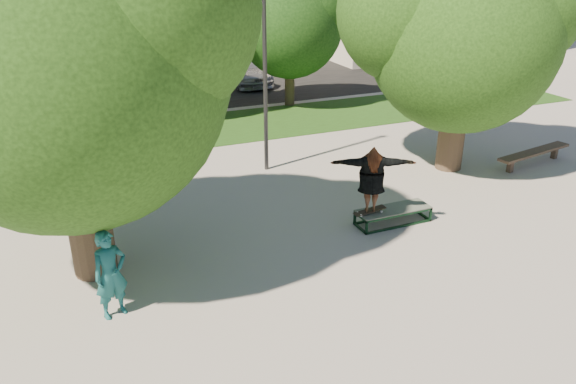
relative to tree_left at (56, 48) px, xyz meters
name	(u,v)px	position (x,y,z in m)	size (l,w,h in m)	color
ground	(306,253)	(4.29, -1.09, -4.42)	(120.00, 120.00, 0.00)	#9F9892
grass_strip	(223,127)	(5.29, 8.41, -4.41)	(30.00, 4.00, 0.02)	#203F12
asphalt_strip	(160,91)	(4.29, 14.91, -4.42)	(40.00, 8.00, 0.01)	black
tree_left	(56,48)	(0.00, 0.00, 0.00)	(6.96, 5.95, 7.12)	#38281E
tree_right	(460,25)	(10.21, 1.99, -0.33)	(6.24, 5.33, 6.51)	#38281E
bg_tree_mid	(141,8)	(3.22, 10.98, -0.41)	(5.76, 4.92, 6.24)	#38281E
bg_tree_right	(287,18)	(8.73, 10.47, -0.93)	(5.04, 4.31, 5.43)	#38281E
lamppost	(265,62)	(5.29, 3.91, -1.27)	(0.25, 0.15, 6.11)	#2D2D30
grind_box	(393,216)	(6.79, -0.57, -4.23)	(1.80, 0.60, 0.38)	black
skater_rig	(372,179)	(6.14, -0.57, -3.20)	(1.95, 1.23, 1.62)	white
bystander	(111,274)	(0.26, -1.75, -3.59)	(0.60, 0.40, 1.66)	#17585A
bench	(534,153)	(12.79, 1.11, -4.05)	(2.94, 0.90, 0.45)	#4C3C2E
car_dark	(39,96)	(-0.71, 12.68, -3.63)	(1.67, 4.79, 1.58)	black
car_grey	(112,77)	(2.29, 15.26, -3.68)	(2.45, 5.32, 1.48)	#505054
car_silver_b	(241,70)	(8.25, 15.09, -3.78)	(1.79, 4.41, 1.28)	#A0A1A5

